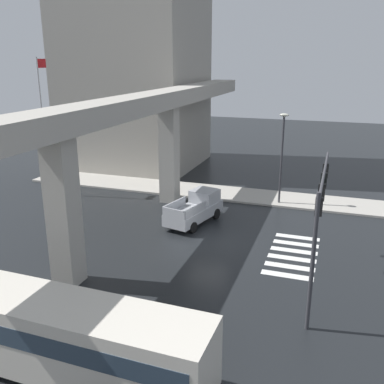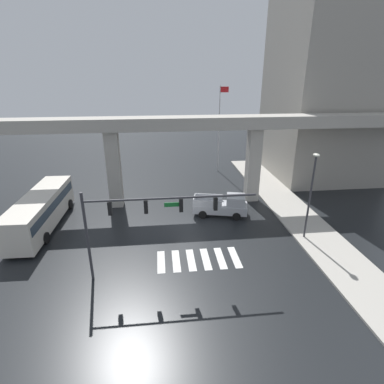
% 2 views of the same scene
% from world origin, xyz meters
% --- Properties ---
extents(ground_plane, '(120.00, 120.00, 0.00)m').
position_xyz_m(ground_plane, '(0.00, 0.00, 0.00)').
color(ground_plane, black).
extents(crosswalk_stripes, '(6.05, 2.80, 0.01)m').
position_xyz_m(crosswalk_stripes, '(-0.00, -5.32, 0.01)').
color(crosswalk_stripes, silver).
rests_on(crosswalk_stripes, ground).
extents(elevated_overpass, '(48.47, 2.29, 8.92)m').
position_xyz_m(elevated_overpass, '(0.00, 5.40, 7.59)').
color(elevated_overpass, '#ADA89E').
rests_on(elevated_overpass, ground).
extents(sidewalk_east, '(4.00, 36.00, 0.15)m').
position_xyz_m(sidewalk_east, '(10.34, 2.00, 0.07)').
color(sidewalk_east, '#ADA89E').
rests_on(sidewalk_east, ground).
extents(pickup_truck, '(5.41, 3.06, 2.08)m').
position_xyz_m(pickup_truck, '(3.33, 1.87, 0.99)').
color(pickup_truck, '#A8AAAF').
rests_on(pickup_truck, ground).
extents(city_bus, '(2.98, 10.86, 2.99)m').
position_xyz_m(city_bus, '(-13.10, 1.31, 1.72)').
color(city_bus, beige).
rests_on(city_bus, ground).
extents(traffic_signal_mast, '(10.89, 0.32, 6.20)m').
position_xyz_m(traffic_signal_mast, '(-3.67, -6.71, 4.67)').
color(traffic_signal_mast, '#38383D').
rests_on(traffic_signal_mast, ground).
extents(street_lamp_near_corner, '(0.44, 0.70, 7.24)m').
position_xyz_m(street_lamp_near_corner, '(9.14, -3.19, 4.56)').
color(street_lamp_near_corner, '#38383D').
rests_on(street_lamp_near_corner, ground).
extents(flagpole, '(1.16, 0.12, 11.33)m').
position_xyz_m(flagpole, '(5.55, 15.86, 6.48)').
color(flagpole, silver).
rests_on(flagpole, ground).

